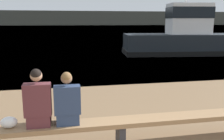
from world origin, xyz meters
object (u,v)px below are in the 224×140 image
(shopping_bag, at_px, (9,122))
(tugboat_red, at_px, (184,38))
(person_left, at_px, (38,103))
(bench_main, at_px, (121,124))
(person_right, at_px, (67,103))

(shopping_bag, distance_m, tugboat_red, 15.26)
(person_left, bearing_deg, shopping_bag, 178.27)
(shopping_bag, height_order, tugboat_red, tugboat_red)
(bench_main, xyz_separation_m, person_right, (-0.96, 0.02, 0.47))
(person_right, bearing_deg, tugboat_red, 55.66)
(person_left, relative_size, person_right, 1.08)
(person_right, bearing_deg, shopping_bag, 179.30)
(person_left, distance_m, tugboat_red, 14.97)
(person_right, xyz_separation_m, shopping_bag, (-0.99, 0.01, -0.28))
(tugboat_red, bearing_deg, person_right, 152.39)
(person_left, relative_size, shopping_bag, 3.63)
(person_right, height_order, shopping_bag, person_right)
(person_right, distance_m, shopping_bag, 1.04)
(bench_main, relative_size, shopping_bag, 28.01)
(bench_main, bearing_deg, tugboat_red, 58.90)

